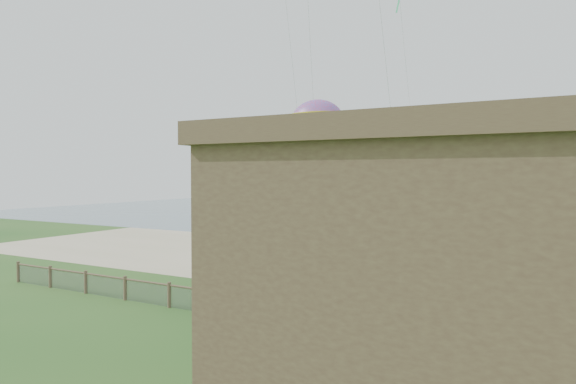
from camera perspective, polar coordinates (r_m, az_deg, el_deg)
ground at (r=18.19m, az=-11.76°, el=-19.01°), size 160.00×160.00×0.00m
sand_beach at (r=37.10m, az=11.42°, el=-8.14°), size 72.00×20.00×0.02m
ocean at (r=79.83m, az=21.20°, el=-2.81°), size 160.00×68.00×0.02m
chainlink_fence at (r=22.65m, az=-1.47°, el=-13.25°), size 36.20×0.20×1.25m
octopus_kite at (r=29.16m, az=3.23°, el=4.41°), size 3.64×2.80×6.89m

